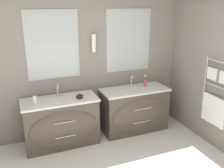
{
  "coord_description": "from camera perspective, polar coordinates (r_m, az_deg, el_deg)",
  "views": [
    {
      "loc": [
        -0.94,
        -1.93,
        2.2
      ],
      "look_at": [
        0.42,
        1.4,
        1.02
      ],
      "focal_mm": 40.0,
      "sensor_mm": 36.0,
      "label": 1
    }
  ],
  "objects": [
    {
      "name": "wall_back",
      "position": [
        4.16,
        -8.45,
        5.6
      ],
      "size": [
        5.4,
        0.15,
        2.6
      ],
      "color": "gray",
      "rests_on": "ground_plane"
    },
    {
      "name": "toiletry_bottle",
      "position": [
        3.81,
        -17.22,
        -3.5
      ],
      "size": [
        0.05,
        0.05,
        0.16
      ],
      "color": "silver",
      "rests_on": "vanity_left"
    },
    {
      "name": "vanity_left",
      "position": [
        4.07,
        -11.47,
        -8.58
      ],
      "size": [
        1.17,
        0.58,
        0.77
      ],
      "color": "#4C4238",
      "rests_on": "ground_plane"
    },
    {
      "name": "amenity_bowl",
      "position": [
        3.93,
        -7.4,
        -2.79
      ],
      "size": [
        0.11,
        0.11,
        0.07
      ],
      "color": "black",
      "rests_on": "vanity_left"
    },
    {
      "name": "wall_right",
      "position": [
        4.13,
        22.74,
        3.97
      ],
      "size": [
        0.13,
        3.99,
        2.6
      ],
      "color": "gray",
      "rests_on": "ground_plane"
    },
    {
      "name": "faucet_right",
      "position": [
        4.42,
        4.53,
        0.62
      ],
      "size": [
        0.17,
        0.13,
        0.21
      ],
      "color": "silver",
      "rests_on": "vanity_right"
    },
    {
      "name": "flower_vase",
      "position": [
        4.46,
        7.56,
        0.56
      ],
      "size": [
        0.05,
        0.05,
        0.22
      ],
      "color": "#CC4C51",
      "rests_on": "vanity_right"
    },
    {
      "name": "vanity_right",
      "position": [
        4.46,
        5.27,
        -5.87
      ],
      "size": [
        1.17,
        0.58,
        0.77
      ],
      "color": "#4C4238",
      "rests_on": "ground_plane"
    },
    {
      "name": "faucet_left",
      "position": [
        4.03,
        -12.32,
        -1.49
      ],
      "size": [
        0.17,
        0.13,
        0.21
      ],
      "color": "silver",
      "rests_on": "vanity_left"
    }
  ]
}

